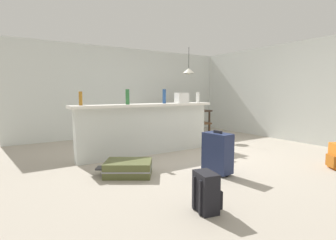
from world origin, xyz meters
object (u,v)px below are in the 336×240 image
bottle_green (127,97)px  backpack_black (206,192)px  bottle_blue (164,96)px  suitcase_upright_navy (217,153)px  bottle_white (198,97)px  grocery_bag (182,98)px  pendant_lamp (189,71)px  suitcase_flat_olive (128,168)px  bottle_amber (81,98)px  dining_chair_near_partition (200,120)px  dining_chair_far_side (179,116)px  dining_table (188,113)px

bottle_green → backpack_black: (-0.21, -2.49, -0.96)m
bottle_blue → suitcase_upright_navy: bottle_blue is taller
bottle_white → grocery_bag: (-0.44, -0.00, -0.00)m
grocery_bag → pendant_lamp: 2.02m
grocery_bag → suitcase_flat_olive: bearing=-150.2°
bottle_amber → bottle_green: (0.83, -0.12, 0.02)m
dining_chair_near_partition → grocery_bag: bearing=-144.6°
bottle_green → grocery_bag: (1.23, -0.01, -0.03)m
bottle_white → suitcase_upright_navy: bottle_white is taller
dining_chair_far_side → backpack_black: bearing=-121.8°
bottle_green → suitcase_flat_olive: size_ratio=0.32×
bottle_amber → dining_table: 3.54m
dining_table → dining_chair_far_side: (0.05, 0.53, -0.13)m
dining_table → suitcase_upright_navy: (-1.70, -2.99, -0.32)m
bottle_blue → dining_chair_far_side: bearing=48.0°
suitcase_flat_olive → suitcase_upright_navy: bearing=-29.4°
bottle_amber → dining_table: (3.28, 1.24, -0.49)m
pendant_lamp → backpack_black: (-2.69, -3.89, -1.65)m
bottle_white → backpack_black: bearing=-127.2°
backpack_black → bottle_blue: bearing=67.8°
suitcase_flat_olive → grocery_bag: bearing=29.8°
suitcase_flat_olive → backpack_black: (0.22, -1.52, 0.09)m
dining_chair_near_partition → bottle_amber: bearing=-167.5°
grocery_bag → bottle_amber: bearing=176.3°
grocery_bag → dining_chair_far_side: size_ratio=0.28×
dining_table → suitcase_upright_navy: bearing=-119.6°
dining_chair_far_side → dining_chair_near_partition: bearing=-93.2°
dining_chair_near_partition → suitcase_flat_olive: 3.42m
bottle_green → pendant_lamp: 2.93m
bottle_green → suitcase_upright_navy: bottle_green is taller
grocery_bag → backpack_black: 3.01m
grocery_bag → suitcase_flat_olive: (-1.66, -0.95, -1.02)m
dining_table → pendant_lamp: 1.20m
bottle_green → bottle_white: 1.67m
bottle_green → suitcase_flat_olive: bearing=-113.9°
bottle_blue → suitcase_upright_navy: (-0.05, -1.63, -0.83)m
pendant_lamp → backpack_black: bearing=-124.7°
backpack_black → pendant_lamp: bearing=55.3°
bottle_blue → grocery_bag: 0.43m
bottle_white → suitcase_flat_olive: (-2.10, -0.95, -1.02)m
bottle_white → bottle_green: bearing=179.6°
dining_table → grocery_bag: bearing=-131.6°
bottle_green → suitcase_upright_navy: (0.75, -1.63, -0.83)m
bottle_green → bottle_white: size_ratio=1.24×
suitcase_upright_navy → bottle_white: bearing=60.4°
dining_table → dining_chair_far_side: 0.55m
grocery_bag → backpack_black: bearing=-120.3°
suitcase_flat_olive → backpack_black: bearing=-81.9°
dining_table → backpack_black: dining_table is taller
grocery_bag → pendant_lamp: size_ratio=0.34×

